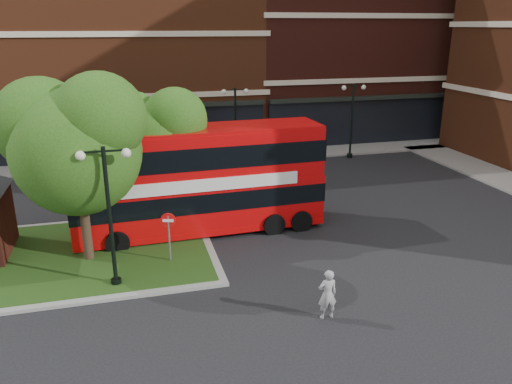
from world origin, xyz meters
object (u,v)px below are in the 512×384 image
object	(u,v)px
bus	(199,173)
car_white	(253,154)
woman	(327,294)
car_silver	(152,155)

from	to	relation	value
bus	car_white	distance (m)	11.51
bus	woman	xyz separation A→B (m)	(2.68, -7.83, -1.84)
woman	car_silver	xyz separation A→B (m)	(-4.04, 19.50, -0.13)
bus	car_white	size ratio (longest dim) A/B	2.47
woman	bus	bearing A→B (deg)	-70.21
bus	woman	bearing A→B (deg)	-73.11
bus	car_silver	size ratio (longest dim) A/B	2.65
car_white	woman	bearing A→B (deg)	168.87
car_silver	car_white	distance (m)	6.54
car_silver	car_white	size ratio (longest dim) A/B	0.93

